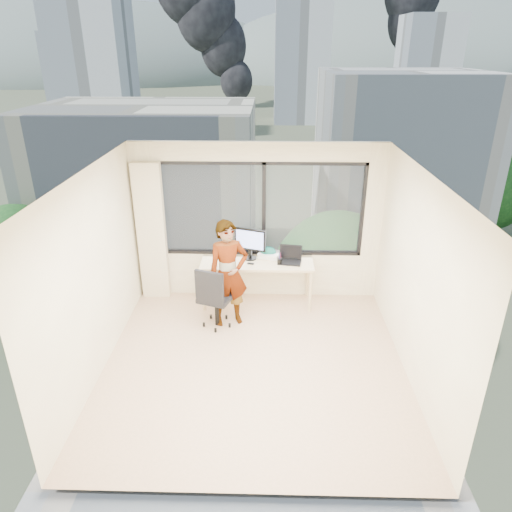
{
  "coord_description": "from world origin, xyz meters",
  "views": [
    {
      "loc": [
        0.16,
        -5.14,
        3.91
      ],
      "look_at": [
        0.0,
        1.0,
        1.15
      ],
      "focal_mm": 32.8,
      "sensor_mm": 36.0,
      "label": 1
    }
  ],
  "objects_px": {
    "monitor": "(250,244)",
    "game_console": "(269,254)",
    "chair": "(216,295)",
    "laptop": "(290,256)",
    "handbag": "(268,252)",
    "desk": "(257,283)",
    "person": "(228,274)"
  },
  "relations": [
    {
      "from": "monitor",
      "to": "game_console",
      "type": "bearing_deg",
      "value": 35.13
    },
    {
      "from": "chair",
      "to": "laptop",
      "type": "distance_m",
      "value": 1.35
    },
    {
      "from": "handbag",
      "to": "desk",
      "type": "bearing_deg",
      "value": -152.18
    },
    {
      "from": "game_console",
      "to": "laptop",
      "type": "xyz_separation_m",
      "value": [
        0.32,
        -0.22,
        0.08
      ]
    },
    {
      "from": "chair",
      "to": "monitor",
      "type": "distance_m",
      "value": 1.07
    },
    {
      "from": "game_console",
      "to": "chair",
      "type": "bearing_deg",
      "value": -114.06
    },
    {
      "from": "monitor",
      "to": "laptop",
      "type": "distance_m",
      "value": 0.67
    },
    {
      "from": "desk",
      "to": "chair",
      "type": "distance_m",
      "value": 0.92
    },
    {
      "from": "game_console",
      "to": "handbag",
      "type": "distance_m",
      "value": 0.06
    },
    {
      "from": "monitor",
      "to": "laptop",
      "type": "xyz_separation_m",
      "value": [
        0.64,
        -0.14,
        -0.14
      ]
    },
    {
      "from": "monitor",
      "to": "handbag",
      "type": "bearing_deg",
      "value": 31.21
    },
    {
      "from": "laptop",
      "to": "monitor",
      "type": "bearing_deg",
      "value": 176.79
    },
    {
      "from": "person",
      "to": "game_console",
      "type": "height_order",
      "value": "person"
    },
    {
      "from": "monitor",
      "to": "handbag",
      "type": "relative_size",
      "value": 2.1
    },
    {
      "from": "person",
      "to": "game_console",
      "type": "bearing_deg",
      "value": 33.37
    },
    {
      "from": "game_console",
      "to": "laptop",
      "type": "distance_m",
      "value": 0.4
    },
    {
      "from": "monitor",
      "to": "laptop",
      "type": "relative_size",
      "value": 1.37
    },
    {
      "from": "chair",
      "to": "person",
      "type": "height_order",
      "value": "person"
    },
    {
      "from": "laptop",
      "to": "handbag",
      "type": "bearing_deg",
      "value": 158.93
    },
    {
      "from": "person",
      "to": "monitor",
      "type": "relative_size",
      "value": 3.17
    },
    {
      "from": "chair",
      "to": "game_console",
      "type": "distance_m",
      "value": 1.23
    },
    {
      "from": "chair",
      "to": "person",
      "type": "xyz_separation_m",
      "value": [
        0.18,
        0.09,
        0.32
      ]
    },
    {
      "from": "handbag",
      "to": "laptop",
      "type": "bearing_deg",
      "value": -47.61
    },
    {
      "from": "game_console",
      "to": "handbag",
      "type": "height_order",
      "value": "handbag"
    },
    {
      "from": "desk",
      "to": "handbag",
      "type": "bearing_deg",
      "value": 45.49
    },
    {
      "from": "desk",
      "to": "chair",
      "type": "xyz_separation_m",
      "value": [
        -0.6,
        -0.69,
        0.13
      ]
    },
    {
      "from": "desk",
      "to": "handbag",
      "type": "relative_size",
      "value": 7.24
    },
    {
      "from": "game_console",
      "to": "laptop",
      "type": "bearing_deg",
      "value": -17.37
    },
    {
      "from": "person",
      "to": "game_console",
      "type": "xyz_separation_m",
      "value": [
        0.61,
        0.81,
        -0.04
      ]
    },
    {
      "from": "person",
      "to": "handbag",
      "type": "distance_m",
      "value": 0.98
    },
    {
      "from": "laptop",
      "to": "game_console",
      "type": "bearing_deg",
      "value": 154.18
    },
    {
      "from": "game_console",
      "to": "monitor",
      "type": "bearing_deg",
      "value": -147.1
    }
  ]
}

